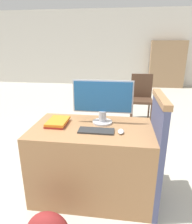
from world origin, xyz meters
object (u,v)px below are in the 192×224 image
keyboard (96,131)px  far_chair (141,95)px  monitor (103,101)px  book_stack (57,122)px  mouse (121,131)px

keyboard → far_chair: far_chair is taller
monitor → far_chair: (0.59, 2.24, -0.47)m
book_stack → far_chair: bearing=66.0°
keyboard → mouse: mouse is taller
keyboard → book_stack: 0.43m
book_stack → keyboard: bearing=-16.6°
mouse → far_chair: (0.40, 2.46, -0.25)m
monitor → far_chair: bearing=75.2°
monitor → mouse: bearing=-49.3°
mouse → book_stack: bearing=169.2°
mouse → keyboard: bearing=-179.9°
monitor → keyboard: monitor is taller
mouse → book_stack: 0.65m
book_stack → far_chair: (1.04, 2.34, -0.26)m
keyboard → book_stack: size_ratio=1.20×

